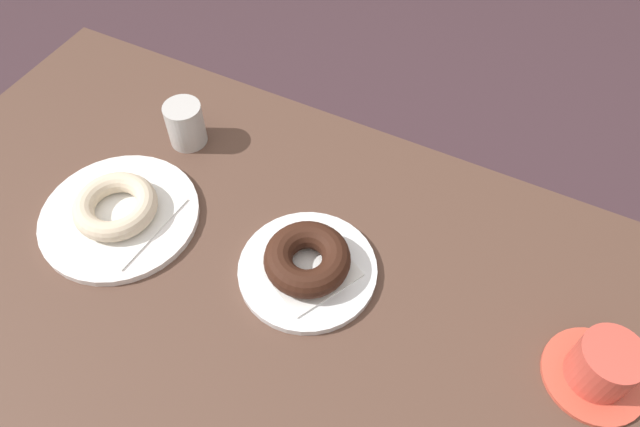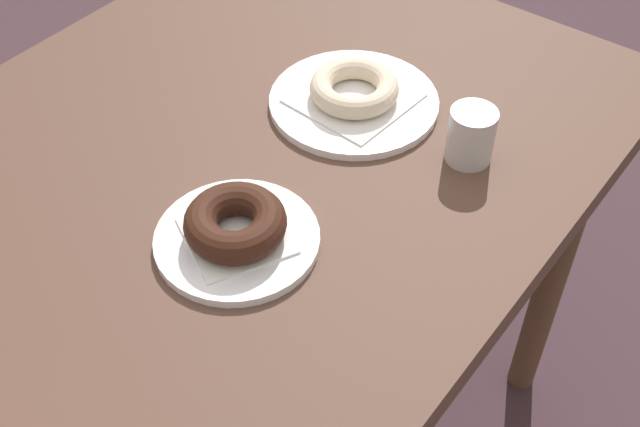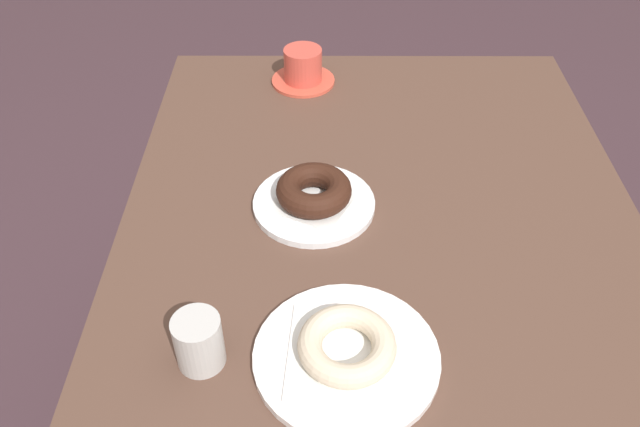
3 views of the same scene
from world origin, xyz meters
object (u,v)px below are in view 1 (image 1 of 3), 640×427
plate_sugar_ring (120,216)px  sugar_jar (185,124)px  donut_sugar_ring (115,206)px  coffee_cup (603,366)px  donut_chocolate_ring (307,259)px  plate_chocolate_ring (308,270)px

plate_sugar_ring → sugar_jar: bearing=-89.8°
donut_sugar_ring → coffee_cup: size_ratio=0.95×
plate_sugar_ring → coffee_cup: bearing=-174.2°
donut_chocolate_ring → coffee_cup: bearing=-176.2°
plate_chocolate_ring → coffee_cup: size_ratio=1.51×
plate_sugar_ring → sugar_jar: (0.00, -0.18, 0.03)m
sugar_jar → coffee_cup: bearing=170.7°
plate_sugar_ring → donut_sugar_ring: (0.00, 0.00, 0.02)m
plate_chocolate_ring → sugar_jar: (0.29, -0.14, 0.03)m
donut_chocolate_ring → coffee_cup: coffee_cup is taller
donut_chocolate_ring → coffee_cup: size_ratio=0.93×
donut_chocolate_ring → plate_chocolate_ring: bearing=0.0°
plate_chocolate_ring → plate_sugar_ring: 0.29m
plate_sugar_ring → coffee_cup: 0.67m
plate_chocolate_ring → sugar_jar: sugar_jar is taller
plate_chocolate_ring → donut_chocolate_ring: size_ratio=1.63×
donut_chocolate_ring → plate_sugar_ring: (0.29, 0.04, -0.03)m
plate_sugar_ring → sugar_jar: 0.18m
donut_sugar_ring → sugar_jar: (0.00, -0.18, 0.01)m
plate_chocolate_ring → donut_chocolate_ring: 0.03m
coffee_cup → donut_sugar_ring: bearing=5.8°
sugar_jar → donut_sugar_ring: bearing=90.2°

